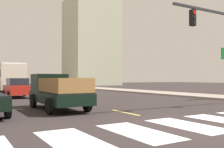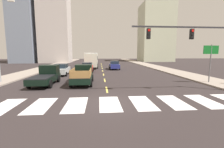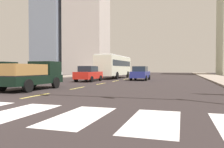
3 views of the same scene
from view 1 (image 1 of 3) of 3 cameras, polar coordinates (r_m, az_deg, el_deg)
ground_plane at (r=9.80m, az=16.31°, el=-10.94°), size 160.00×160.00×0.00m
sidewalk_right at (r=31.35m, az=7.43°, el=-3.95°), size 3.84×110.00×0.15m
crosswalk_stripe_2 at (r=7.29m, az=-8.80°, el=-14.44°), size 1.36×3.21×0.01m
crosswalk_stripe_3 at (r=8.35m, az=5.72°, el=-12.71°), size 1.36×3.21×0.01m
crosswalk_stripe_4 at (r=9.80m, az=16.31°, el=-10.92°), size 1.36×3.21×0.01m
lane_dash_0 at (r=12.83m, az=2.93°, el=-8.59°), size 0.16×2.40×0.01m
lane_dash_1 at (r=17.18m, az=-6.45°, el=-6.65°), size 0.16×2.40×0.01m
lane_dash_2 at (r=21.82m, az=-11.92°, el=-5.43°), size 0.16×2.40×0.01m
lane_dash_3 at (r=26.58m, az=-15.44°, el=-4.61°), size 0.16×2.40×0.01m
lane_dash_4 at (r=31.42m, az=-17.88°, el=-4.03°), size 0.16×2.40×0.01m
lane_dash_5 at (r=36.30m, az=-19.66°, el=-3.61°), size 0.16×2.40×0.01m
lane_dash_6 at (r=41.21m, az=-21.01°, el=-3.28°), size 0.16×2.40×0.01m
lane_dash_7 at (r=46.14m, az=-22.08°, el=-3.02°), size 0.16×2.40×0.01m
pickup_stakebed at (r=14.60m, az=-12.39°, el=-3.96°), size 2.18×5.20×1.96m
city_bus at (r=33.05m, az=-22.54°, el=-0.47°), size 2.72×10.80×3.32m
sedan_mid at (r=29.80m, az=-12.34°, el=-2.58°), size 2.02×4.40×1.72m
sedan_far at (r=24.27m, az=-20.43°, el=-2.91°), size 2.02×4.40×1.72m
tower_tall_centre at (r=65.01m, az=-4.64°, el=7.01°), size 11.79×10.58×21.47m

